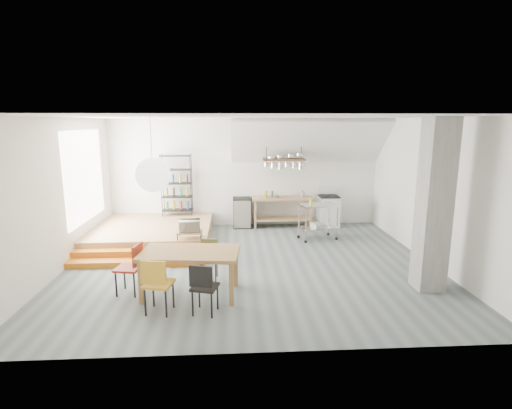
{
  "coord_description": "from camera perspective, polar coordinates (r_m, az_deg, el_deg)",
  "views": [
    {
      "loc": [
        -0.38,
        -8.43,
        3.1
      ],
      "look_at": [
        0.17,
        0.8,
        1.18
      ],
      "focal_mm": 28.0,
      "sensor_mm": 36.0,
      "label": 1
    }
  ],
  "objects": [
    {
      "name": "rolling_cart",
      "position": [
        10.77,
        8.85,
        -1.72
      ],
      "size": [
        1.07,
        0.76,
        0.96
      ],
      "rotation": [
        0.0,
        0.0,
        0.24
      ],
      "color": "silver",
      "rests_on": "ground"
    },
    {
      "name": "mini_fridge",
      "position": [
        11.93,
        -2.02,
        -1.16
      ],
      "size": [
        0.52,
        0.52,
        0.89
      ],
      "primitive_type": "cube",
      "color": "black",
      "rests_on": "ground"
    },
    {
      "name": "chair_black",
      "position": [
        6.62,
        -7.53,
        -11.26
      ],
      "size": [
        0.49,
        0.49,
        0.88
      ],
      "rotation": [
        0.0,
        0.0,
        2.88
      ],
      "color": "black",
      "rests_on": "ground"
    },
    {
      "name": "bowl",
      "position": [
        11.81,
        3.07,
        1.13
      ],
      "size": [
        0.26,
        0.26,
        0.05
      ],
      "primitive_type": "imported",
      "rotation": [
        0.0,
        0.0,
        0.29
      ],
      "color": "silver",
      "rests_on": "kitchen_counter"
    },
    {
      "name": "microwave_shelf",
      "position": [
        9.58,
        -9.44,
        -3.91
      ],
      "size": [
        0.6,
        0.4,
        0.16
      ],
      "color": "#A58252",
      "rests_on": "platform"
    },
    {
      "name": "ceiling",
      "position": [
        8.44,
        -0.87,
        12.39
      ],
      "size": [
        8.0,
        7.0,
        0.02
      ],
      "primitive_type": "cube",
      "color": "white",
      "rests_on": "wall_back"
    },
    {
      "name": "paper_lantern",
      "position": [
        7.15,
        -14.51,
        4.11
      ],
      "size": [
        0.6,
        0.6,
        0.6
      ],
      "primitive_type": "sphere",
      "color": "white",
      "rests_on": "ceiling"
    },
    {
      "name": "chair_olive",
      "position": [
        8.09,
        -6.72,
        -7.28
      ],
      "size": [
        0.39,
        0.39,
        0.8
      ],
      "rotation": [
        0.0,
        0.0,
        -0.06
      ],
      "color": "brown",
      "rests_on": "ground"
    },
    {
      "name": "wall_left",
      "position": [
        9.29,
        -26.31,
        1.2
      ],
      "size": [
        0.04,
        7.0,
        3.2
      ],
      "primitive_type": "cube",
      "color": "silver",
      "rests_on": "ground"
    },
    {
      "name": "floor",
      "position": [
        8.99,
        -0.8,
        -8.46
      ],
      "size": [
        8.0,
        8.0,
        0.0
      ],
      "primitive_type": "plane",
      "color": "#545F61",
      "rests_on": "ground"
    },
    {
      "name": "wall_back",
      "position": [
        12.03,
        -1.6,
        4.54
      ],
      "size": [
        8.0,
        0.04,
        3.2
      ],
      "primitive_type": "cube",
      "color": "silver",
      "rests_on": "ground"
    },
    {
      "name": "platform",
      "position": [
        11.03,
        -14.42,
        -3.91
      ],
      "size": [
        3.0,
        3.0,
        0.4
      ],
      "primitive_type": "cube",
      "color": "#A58252",
      "rests_on": "ground"
    },
    {
      "name": "concrete_column",
      "position": [
        7.99,
        24.08,
        -0.14
      ],
      "size": [
        0.5,
        0.5,
        3.2
      ],
      "primitive_type": "cube",
      "color": "slate",
      "rests_on": "ground"
    },
    {
      "name": "wire_shelving",
      "position": [
        11.87,
        -11.25,
        2.9
      ],
      "size": [
        0.88,
        0.38,
        1.8
      ],
      "color": "black",
      "rests_on": "platform"
    },
    {
      "name": "kitchen_counter",
      "position": [
        11.93,
        3.76,
        -0.28
      ],
      "size": [
        1.8,
        0.6,
        0.91
      ],
      "color": "#A58252",
      "rests_on": "ground"
    },
    {
      "name": "dining_table",
      "position": [
        7.33,
        -9.4,
        -7.25
      ],
      "size": [
        1.83,
        1.16,
        0.83
      ],
      "rotation": [
        0.0,
        0.0,
        -0.1
      ],
      "color": "olive",
      "rests_on": "ground"
    },
    {
      "name": "slope_ceiling",
      "position": [
        11.55,
        7.54,
        8.88
      ],
      "size": [
        4.4,
        1.44,
        1.32
      ],
      "primitive_type": "cube",
      "rotation": [
        -0.73,
        0.0,
        0.0
      ],
      "color": "white",
      "rests_on": "wall_back"
    },
    {
      "name": "step_upper",
      "position": [
        9.55,
        -16.19,
        -6.87
      ],
      "size": [
        3.0,
        0.35,
        0.27
      ],
      "primitive_type": "cube",
      "color": "#C46817",
      "rests_on": "ground"
    },
    {
      "name": "microwave",
      "position": [
        9.54,
        -9.47,
        -3.01
      ],
      "size": [
        0.52,
        0.38,
        0.27
      ],
      "primitive_type": "imported",
      "rotation": [
        0.0,
        0.0,
        0.09
      ],
      "color": "beige",
      "rests_on": "microwave_shelf"
    },
    {
      "name": "stove",
      "position": [
        12.22,
        10.28,
        -0.86
      ],
      "size": [
        0.6,
        0.6,
        1.18
      ],
      "color": "white",
      "rests_on": "ground"
    },
    {
      "name": "window_pane",
      "position": [
        10.64,
        -23.23,
        3.74
      ],
      "size": [
        0.02,
        2.5,
        2.2
      ],
      "primitive_type": "cube",
      "color": "white",
      "rests_on": "wall_left"
    },
    {
      "name": "step_lower",
      "position": [
        9.25,
        -16.64,
        -7.94
      ],
      "size": [
        3.0,
        0.35,
        0.13
      ],
      "primitive_type": "cube",
      "color": "#C46817",
      "rests_on": "ground"
    },
    {
      "name": "wall_right",
      "position": [
        9.62,
        23.72,
        1.74
      ],
      "size": [
        0.04,
        7.0,
        3.2
      ],
      "primitive_type": "cube",
      "color": "silver",
      "rests_on": "ground"
    },
    {
      "name": "chair_mustard",
      "position": [
        6.77,
        -14.0,
        -10.59
      ],
      "size": [
        0.51,
        0.51,
        0.96
      ],
      "rotation": [
        0.0,
        0.0,
        2.95
      ],
      "color": "gold",
      "rests_on": "ground"
    },
    {
      "name": "pot_rack",
      "position": [
        11.51,
        4.13,
        6.07
      ],
      "size": [
        1.2,
        0.5,
        1.43
      ],
      "color": "#402819",
      "rests_on": "ceiling"
    },
    {
      "name": "chair_red",
      "position": [
        7.67,
        -17.27,
        -8.15
      ],
      "size": [
        0.5,
        0.5,
        0.94
      ],
      "rotation": [
        0.0,
        0.0,
        -1.75
      ],
      "color": "#A12917",
      "rests_on": "ground"
    }
  ]
}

